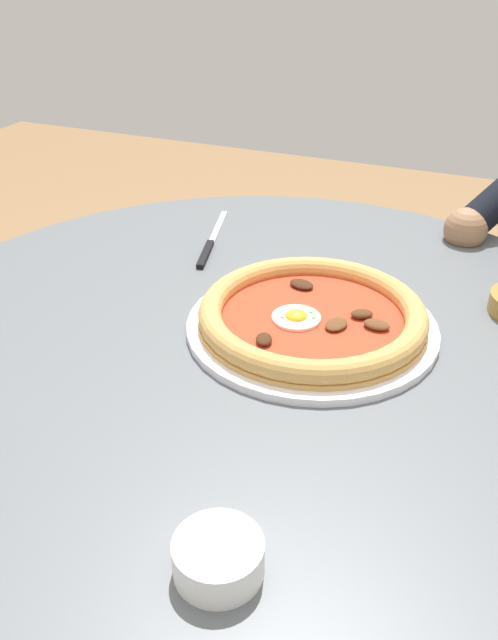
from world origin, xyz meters
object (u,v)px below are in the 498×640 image
(pizza_on_plate, at_px, (312,317))
(steak_knife, at_px, (209,245))
(dining_table, at_px, (260,420))
(ramekin_capers, at_px, (218,556))

(pizza_on_plate, bearing_deg, steak_knife, -37.42)
(pizza_on_plate, distance_m, steak_knife, 0.29)
(dining_table, relative_size, pizza_on_plate, 3.23)
(dining_table, bearing_deg, pizza_on_plate, -135.28)
(steak_knife, xyz_separation_m, ramekin_capers, (-0.28, 0.55, 0.01))
(dining_table, bearing_deg, ramekin_capers, 106.45)
(dining_table, xyz_separation_m, steak_knife, (0.18, -0.22, 0.13))
(dining_table, height_order, steak_knife, steak_knife)
(steak_knife, bearing_deg, pizza_on_plate, 142.58)
(dining_table, distance_m, steak_knife, 0.32)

